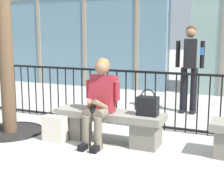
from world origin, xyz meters
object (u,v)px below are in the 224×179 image
at_px(seated_person_with_phone, 100,99).
at_px(bystander_at_railing, 190,62).
at_px(stone_bench, 109,123).
at_px(shopping_bag, 55,128).
at_px(handbag_on_bench, 148,106).

bearing_deg(seated_person_with_phone, bystander_at_railing, 71.50).
relative_size(stone_bench, shopping_bag, 3.38).
xyz_separation_m(shopping_bag, bystander_at_railing, (1.44, 2.54, 0.81)).
relative_size(seated_person_with_phone, bystander_at_railing, 0.71).
height_order(handbag_on_bench, bystander_at_railing, bystander_at_railing).
distance_m(stone_bench, handbag_on_bench, 0.66).
bearing_deg(shopping_bag, seated_person_with_phone, 15.69).
bearing_deg(seated_person_with_phone, stone_bench, 57.40).
xyz_separation_m(stone_bench, bystander_at_railing, (0.71, 2.23, 0.73)).
height_order(stone_bench, shopping_bag, shopping_bag).
distance_m(handbag_on_bench, shopping_bag, 1.40).
height_order(seated_person_with_phone, shopping_bag, seated_person_with_phone).
distance_m(shopping_bag, bystander_at_railing, 3.03).
relative_size(stone_bench, bystander_at_railing, 0.94).
relative_size(shopping_bag, bystander_at_railing, 0.28).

